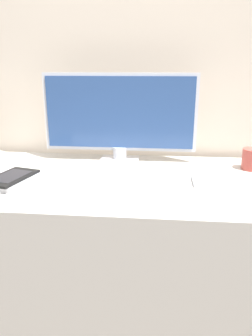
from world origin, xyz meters
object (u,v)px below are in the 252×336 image
at_px(monitor, 120,116).
at_px(keyboard, 234,182).
at_px(ereader, 11,177).
at_px(laptop, 19,181).

bearing_deg(monitor, keyboard, -30.26).
xyz_separation_m(monitor, keyboard, (0.45, -0.26, -0.20)).
bearing_deg(monitor, ereader, -137.38).
relative_size(keyboard, ereader, 1.33).
xyz_separation_m(monitor, laptop, (-0.33, -0.33, -0.19)).
height_order(monitor, laptop, monitor).
bearing_deg(monitor, laptop, -135.32).
bearing_deg(laptop, ereader, -175.86).
height_order(keyboard, ereader, ereader).
distance_m(monitor, ereader, 0.52).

